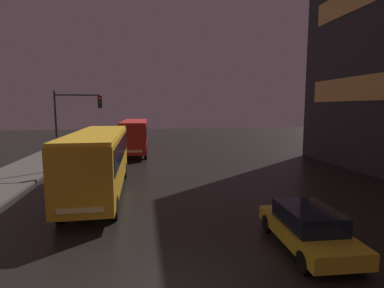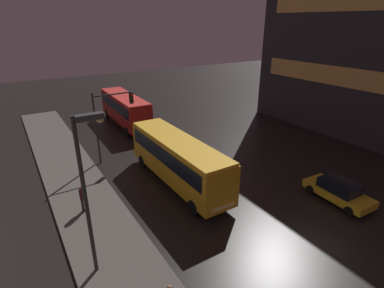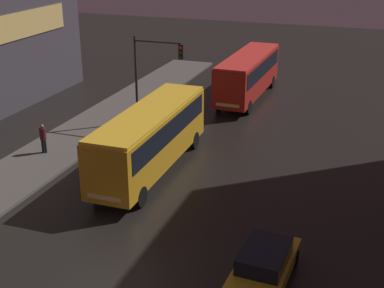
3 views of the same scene
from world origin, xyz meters
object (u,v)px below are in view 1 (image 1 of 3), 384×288
object	(u,v)px
car_taxi	(308,227)
traffic_light_main	(73,117)
bus_near	(99,156)
bus_far	(135,133)

from	to	relation	value
car_taxi	traffic_light_main	size ratio (longest dim) A/B	0.74
car_taxi	bus_near	bearing A→B (deg)	-41.39
bus_near	bus_far	xyz separation A→B (m)	(1.53, 14.68, -0.03)
bus_near	car_taxi	size ratio (longest dim) A/B	2.40
car_taxi	bus_far	bearing A→B (deg)	-71.61
bus_near	bus_far	size ratio (longest dim) A/B	1.03
bus_near	traffic_light_main	xyz separation A→B (m)	(-2.65, 6.42, 1.90)
bus_near	bus_far	distance (m)	14.76
car_taxi	traffic_light_main	bearing A→B (deg)	-50.55
bus_far	traffic_light_main	xyz separation A→B (m)	(-4.18, -8.25, 1.93)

